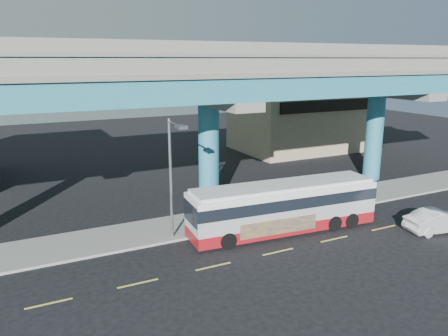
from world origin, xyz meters
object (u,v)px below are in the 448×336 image
sedan (439,221)px  stop_sign (302,190)px  transit_bus (284,205)px  street_lamp (173,163)px

sedan → stop_sign: 8.66m
sedan → transit_bus: bearing=72.3°
transit_bus → street_lamp: bearing=172.8°
transit_bus → street_lamp: 7.44m
transit_bus → street_lamp: (-6.63, 1.34, 3.12)m
transit_bus → stop_sign: size_ratio=5.44×
street_lamp → sedan: bearing=-20.4°
sedan → street_lamp: size_ratio=0.63×
sedan → street_lamp: street_lamp is taller
street_lamp → stop_sign: street_lamp is taller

